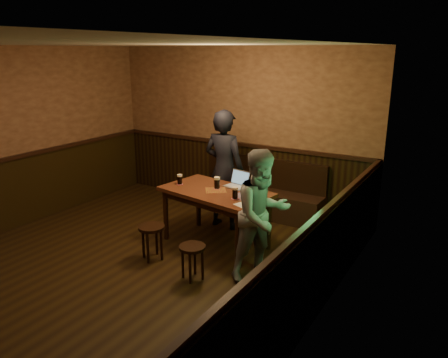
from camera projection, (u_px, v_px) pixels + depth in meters
room at (130, 177)px, 5.49m from camera, size 5.04×6.04×2.84m
bench at (261, 196)px, 7.52m from camera, size 2.20×0.50×0.95m
pub_table at (216, 197)px, 6.21m from camera, size 1.66×1.11×0.83m
stool_left at (152, 233)px, 5.84m from camera, size 0.43×0.43×0.48m
stool_right at (192, 252)px, 5.33m from camera, size 0.42×0.42×0.44m
pint_left at (180, 179)px, 6.43m from camera, size 0.10×0.10×0.15m
pint_mid at (217, 183)px, 6.22m from camera, size 0.11×0.11×0.17m
pint_right at (235, 193)px, 5.80m from camera, size 0.10×0.10×0.16m
laptop at (238, 183)px, 6.32m from camera, size 0.37×0.32×0.23m
menu at (243, 205)px, 5.57m from camera, size 0.26×0.22×0.00m
person_suit at (224, 170)px, 6.80m from camera, size 0.69×0.46×1.88m
person_grey at (262, 215)px, 5.27m from camera, size 0.92×0.99×1.63m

